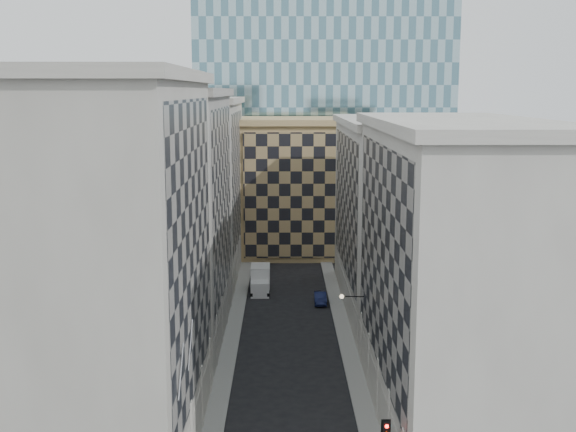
{
  "coord_description": "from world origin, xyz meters",
  "views": [
    {
      "loc": [
        -0.59,
        -31.83,
        22.48
      ],
      "look_at": [
        -0.19,
        15.6,
        14.23
      ],
      "focal_mm": 45.0,
      "sensor_mm": 36.0,
      "label": 1
    }
  ],
  "objects": [
    {
      "name": "church_tower",
      "position": [
        0.0,
        82.0,
        26.95
      ],
      "size": [
        7.2,
        7.2,
        51.5
      ],
      "color": "#292420",
      "rests_on": "ground"
    },
    {
      "name": "dark_car",
      "position": [
        3.5,
        42.67,
        0.61
      ],
      "size": [
        1.35,
        3.74,
        1.23
      ],
      "primitive_type": "imported",
      "rotation": [
        0.0,
        0.0,
        -0.02
      ],
      "color": "#10173C",
      "rests_on": "ground"
    },
    {
      "name": "flagpoles_left",
      "position": [
        -5.9,
        6.0,
        8.0
      ],
      "size": [
        0.1,
        6.33,
        2.33
      ],
      "color": "gray",
      "rests_on": "ground"
    },
    {
      "name": "tan_block",
      "position": [
        2.0,
        67.9,
        9.44
      ],
      "size": [
        16.8,
        14.8,
        18.8
      ],
      "color": "tan",
      "rests_on": "ground"
    },
    {
      "name": "bldg_left_b",
      "position": [
        -10.88,
        33.0,
        11.32
      ],
      "size": [
        10.8,
        22.8,
        22.7
      ],
      "color": "gray",
      "rests_on": "ground"
    },
    {
      "name": "bldg_left_a",
      "position": [
        -10.88,
        11.0,
        11.82
      ],
      "size": [
        10.8,
        22.8,
        23.7
      ],
      "color": "#9E9A8F",
      "rests_on": "ground"
    },
    {
      "name": "sidewalk_west",
      "position": [
        -5.25,
        30.0,
        0.07
      ],
      "size": [
        1.5,
        100.0,
        0.15
      ],
      "primitive_type": "cube",
      "color": "gray",
      "rests_on": "ground"
    },
    {
      "name": "bracket_lamp",
      "position": [
        4.38,
        24.0,
        6.2
      ],
      "size": [
        1.98,
        0.36,
        0.36
      ],
      "color": "black",
      "rests_on": "ground"
    },
    {
      "name": "bldg_left_c",
      "position": [
        -10.88,
        55.0,
        10.83
      ],
      "size": [
        10.8,
        22.8,
        21.7
      ],
      "color": "#9E9A8F",
      "rests_on": "ground"
    },
    {
      "name": "sidewalk_east",
      "position": [
        5.25,
        30.0,
        0.07
      ],
      "size": [
        1.5,
        100.0,
        0.15
      ],
      "primitive_type": "cube",
      "color": "gray",
      "rests_on": "ground"
    },
    {
      "name": "box_truck",
      "position": [
        -3.06,
        47.31,
        1.25
      ],
      "size": [
        2.18,
        5.25,
        2.87
      ],
      "rotation": [
        0.0,
        0.0,
        0.01
      ],
      "color": "silver",
      "rests_on": "ground"
    },
    {
      "name": "bldg_right_a",
      "position": [
        10.88,
        15.0,
        10.32
      ],
      "size": [
        10.8,
        26.8,
        20.7
      ],
      "color": "#AFAAA0",
      "rests_on": "ground"
    },
    {
      "name": "bldg_right_b",
      "position": [
        10.89,
        42.0,
        9.85
      ],
      "size": [
        10.8,
        28.8,
        19.7
      ],
      "color": "#AFAAA0",
      "rests_on": "ground"
    }
  ]
}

